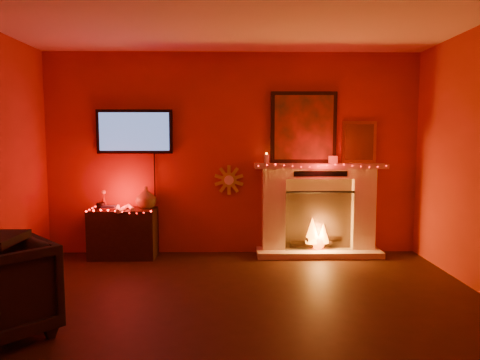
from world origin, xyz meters
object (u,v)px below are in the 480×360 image
object	(u,v)px
fireplace	(318,201)
tv	(135,132)
sunburst_clock	(229,180)
console_table	(125,229)

from	to	relation	value
fireplace	tv	bearing A→B (deg)	178.50
sunburst_clock	console_table	xyz separation A→B (m)	(-1.36, -0.22, -0.63)
fireplace	tv	size ratio (longest dim) A/B	1.76
console_table	fireplace	bearing A→B (deg)	2.80
fireplace	sunburst_clock	xyz separation A→B (m)	(-1.19, 0.09, 0.28)
tv	console_table	world-z (taller)	tv
tv	sunburst_clock	size ratio (longest dim) A/B	3.10
sunburst_clock	tv	bearing A→B (deg)	-178.76
fireplace	tv	world-z (taller)	fireplace
fireplace	sunburst_clock	distance (m)	1.23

